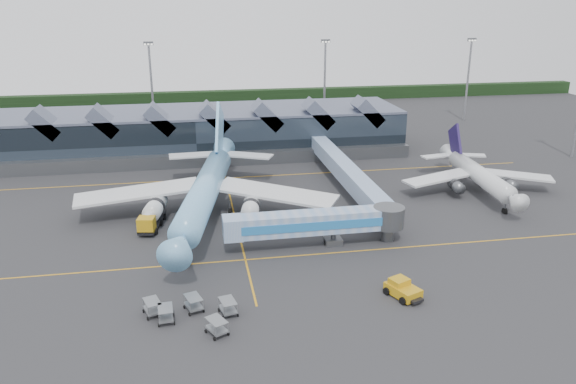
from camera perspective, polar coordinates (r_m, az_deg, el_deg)
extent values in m
plane|color=#252527|center=(81.65, -4.95, -4.46)|extent=(260.00, 260.00, 0.00)
cube|color=orange|center=(74.40, -4.35, -6.88)|extent=(120.00, 0.25, 0.01)
cube|color=orange|center=(107.84, -6.38, 1.42)|extent=(120.00, 0.25, 0.01)
cube|color=orange|center=(90.88, -5.55, -1.97)|extent=(0.25, 60.00, 0.01)
cube|color=black|center=(187.25, -8.24, 9.50)|extent=(260.00, 4.00, 4.00)
cube|color=black|center=(125.80, -9.40, 5.96)|extent=(90.00, 20.00, 9.00)
cube|color=slate|center=(124.84, -9.51, 8.06)|extent=(90.00, 20.00, 0.60)
cube|color=#525459|center=(115.93, -9.19, 3.21)|extent=(90.00, 2.50, 2.60)
cube|color=slate|center=(121.16, -23.36, 6.48)|extent=(6.43, 6.00, 6.43)
cube|color=slate|center=(119.13, -18.18, 6.90)|extent=(6.43, 6.00, 6.43)
cube|color=slate|center=(118.08, -12.86, 7.27)|extent=(6.43, 6.00, 6.43)
cube|color=slate|center=(118.06, -7.49, 7.58)|extent=(6.43, 6.00, 6.43)
cube|color=slate|center=(119.06, -2.15, 7.82)|extent=(6.43, 6.00, 6.43)
cube|color=slate|center=(121.06, 3.06, 8.00)|extent=(6.43, 6.00, 6.43)
cube|color=slate|center=(124.00, 8.07, 8.10)|extent=(6.43, 6.00, 6.43)
cylinder|color=gray|center=(148.47, -13.66, 10.22)|extent=(0.56, 0.56, 22.00)
cube|color=#525459|center=(147.28, -14.00, 14.44)|extent=(2.40, 0.50, 0.90)
cylinder|color=gray|center=(152.58, 3.74, 10.93)|extent=(0.56, 0.56, 22.00)
cube|color=#525459|center=(151.43, 3.83, 15.06)|extent=(2.40, 0.50, 0.90)
cylinder|color=gray|center=(164.93, 17.78, 10.69)|extent=(0.56, 0.56, 22.00)
cube|color=#525459|center=(163.86, 18.18, 14.49)|extent=(2.40, 0.50, 0.90)
cylinder|color=#70AEE2|center=(86.94, -8.44, 0.11)|extent=(10.59, 34.34, 4.21)
cone|color=#70AEE2|center=(68.64, -10.97, -5.33)|extent=(5.25, 6.55, 4.21)
cube|color=black|center=(67.63, -11.14, -4.90)|extent=(1.64, 0.63, 0.48)
cone|color=#70AEE2|center=(106.71, -6.74, 3.93)|extent=(5.61, 8.46, 4.21)
cube|color=silver|center=(90.81, -15.01, -0.02)|extent=(19.80, 8.66, 1.39)
cube|color=silver|center=(87.48, -1.28, -0.08)|extent=(19.84, 14.81, 1.39)
cylinder|color=silver|center=(86.73, -13.32, -1.52)|extent=(3.67, 6.24, 2.61)
cylinder|color=silver|center=(84.41, -3.80, -1.60)|extent=(3.67, 6.24, 2.61)
cube|color=#70AEE2|center=(103.77, -6.97, 5.99)|extent=(2.53, 10.69, 11.61)
cube|color=silver|center=(106.12, -9.62, 3.71)|extent=(8.96, 3.89, 0.28)
cube|color=silver|center=(104.76, -4.02, 3.73)|extent=(9.41, 6.80, 0.28)
cylinder|color=#525459|center=(73.49, -10.22, -6.44)|extent=(0.31, 0.31, 2.44)
cylinder|color=#525459|center=(90.04, -10.45, -1.58)|extent=(0.31, 0.31, 2.44)
cylinder|color=#525459|center=(88.94, -5.91, -1.62)|extent=(0.31, 0.31, 2.44)
cylinder|color=black|center=(73.83, -10.18, -6.99)|extent=(0.79, 1.63, 1.56)
cylinder|color=silver|center=(103.54, 18.89, 1.63)|extent=(4.50, 21.41, 3.04)
cone|color=silver|center=(93.01, 22.01, -0.68)|extent=(3.28, 3.85, 3.04)
cube|color=black|center=(92.43, 22.19, -0.40)|extent=(1.17, 0.41, 0.48)
cone|color=silver|center=(114.93, 16.25, 3.69)|extent=(3.37, 5.06, 3.04)
cube|color=silver|center=(101.78, 15.01, 1.41)|extent=(13.21, 6.89, 1.01)
cube|color=silver|center=(107.67, 22.09, 1.60)|extent=(13.19, 8.39, 1.01)
cylinder|color=#525459|center=(100.69, 16.72, 0.60)|extent=(2.13, 3.77, 1.88)
cylinder|color=#525459|center=(104.70, 21.51, 0.76)|extent=(2.13, 3.77, 1.88)
cube|color=#231848|center=(113.17, 16.61, 4.89)|extent=(0.93, 6.84, 7.40)
cube|color=silver|center=(112.86, 14.81, 3.54)|extent=(6.07, 3.10, 0.25)
cube|color=silver|center=(115.47, 17.99, 3.58)|extent=(6.16, 3.81, 0.25)
cylinder|color=#525459|center=(95.79, 21.18, -1.55)|extent=(0.28, 0.28, 1.76)
cylinder|color=#525459|center=(103.98, 17.26, 0.48)|extent=(0.28, 0.28, 1.76)
cylinder|color=#525459|center=(106.11, 19.82, 0.57)|extent=(0.28, 0.28, 1.76)
cylinder|color=black|center=(95.98, 21.14, -1.86)|extent=(0.53, 1.15, 1.12)
cube|color=#7DA0D0|center=(76.83, 2.51, -3.09)|extent=(19.91, 3.12, 2.88)
cube|color=#2575BC|center=(75.45, 2.77, -3.52)|extent=(19.89, 0.25, 1.19)
cube|color=#7DA0D0|center=(75.27, -5.65, -3.65)|extent=(2.61, 3.20, 2.98)
cylinder|color=#525459|center=(78.20, 4.63, -4.13)|extent=(0.70, 0.70, 3.54)
cube|color=#525459|center=(78.73, 4.60, -5.01)|extent=(2.40, 2.01, 0.90)
cylinder|color=black|center=(78.53, 3.89, -5.14)|extent=(0.40, 0.90, 0.90)
cylinder|color=black|center=(79.02, 5.30, -5.02)|extent=(0.40, 0.90, 0.90)
cylinder|color=#525459|center=(79.88, 10.19, -2.50)|extent=(4.38, 4.38, 2.98)
cylinder|color=#525459|center=(80.54, 10.11, -3.67)|extent=(1.79, 1.79, 3.54)
cube|color=black|center=(86.58, -13.63, -3.02)|extent=(3.83, 9.04, 0.49)
cube|color=#C28F12|center=(83.23, -14.18, -3.22)|extent=(2.67, 2.52, 2.14)
cube|color=black|center=(82.35, -14.34, -3.11)|extent=(2.13, 0.52, 0.97)
cylinder|color=silver|center=(87.17, -13.53, -1.93)|extent=(3.19, 5.95, 2.24)
sphere|color=silver|center=(89.74, -13.13, -1.28)|extent=(2.14, 2.14, 2.14)
sphere|color=silver|center=(84.61, -13.94, -2.61)|extent=(2.14, 2.14, 2.14)
cylinder|color=black|center=(84.35, -14.86, -3.90)|extent=(0.51, 1.02, 0.97)
cylinder|color=black|center=(83.77, -13.24, -3.93)|extent=(0.51, 1.02, 0.97)
cylinder|color=black|center=(87.40, -14.32, -3.04)|extent=(0.51, 1.02, 0.97)
cylinder|color=black|center=(86.84, -12.76, -3.06)|extent=(0.51, 1.02, 0.97)
cylinder|color=black|center=(89.59, -13.96, -2.45)|extent=(0.51, 1.02, 0.97)
cylinder|color=black|center=(89.04, -12.44, -2.47)|extent=(0.51, 1.02, 0.97)
cube|color=#C28F12|center=(66.68, 11.60, -9.76)|extent=(3.81, 4.63, 1.11)
cube|color=#C28F12|center=(66.70, 11.24, -8.92)|extent=(2.53, 2.41, 0.78)
cube|color=black|center=(65.55, 12.89, -10.68)|extent=(1.78, 1.42, 0.33)
cylinder|color=black|center=(65.23, 11.59, -10.79)|extent=(0.65, 0.95, 0.89)
cylinder|color=black|center=(66.86, 13.18, -10.13)|extent=(0.65, 0.95, 0.89)
cylinder|color=black|center=(66.86, 9.98, -9.89)|extent=(0.65, 0.95, 0.89)
cylinder|color=black|center=(68.46, 11.57, -9.27)|extent=(0.65, 0.95, 0.89)
cube|color=gray|center=(63.62, -9.56, -11.31)|extent=(2.19, 2.75, 0.16)
cube|color=gray|center=(63.11, -9.61, -10.50)|extent=(2.19, 2.75, 0.09)
cylinder|color=black|center=(64.75, -9.10, -11.12)|extent=(0.25, 0.41, 0.39)
cube|color=gray|center=(62.46, -6.11, -11.76)|extent=(2.00, 2.66, 0.16)
cube|color=gray|center=(61.94, -6.15, -10.94)|extent=(2.00, 2.66, 0.09)
cylinder|color=black|center=(63.58, -5.61, -11.56)|extent=(0.21, 0.41, 0.39)
cube|color=gray|center=(62.20, -12.30, -12.27)|extent=(1.68, 2.49, 0.16)
cube|color=gray|center=(61.67, -12.37, -11.45)|extent=(1.68, 2.49, 0.09)
cylinder|color=black|center=(63.16, -11.55, -12.12)|extent=(0.16, 0.40, 0.39)
cube|color=gray|center=(59.30, -7.24, -13.64)|extent=(2.43, 2.82, 0.16)
cube|color=gray|center=(58.75, -7.28, -12.79)|extent=(2.43, 2.82, 0.09)
cylinder|color=black|center=(60.49, -6.96, -13.36)|extent=(0.29, 0.41, 0.39)
cube|color=gray|center=(63.74, -13.58, -11.55)|extent=(2.19, 2.74, 0.16)
cube|color=gray|center=(63.23, -13.66, -10.74)|extent=(2.19, 2.74, 0.09)
cylinder|color=black|center=(64.84, -13.06, -11.35)|extent=(0.25, 0.41, 0.39)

